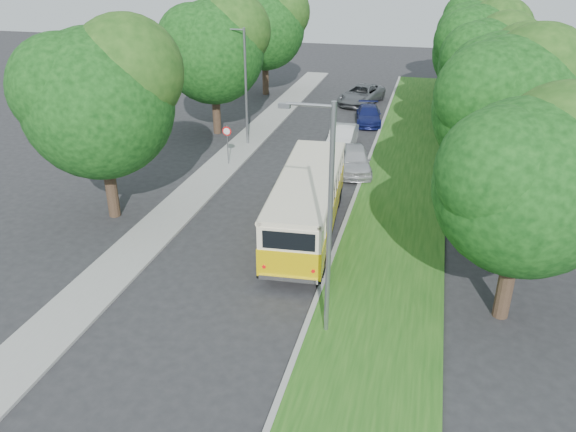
% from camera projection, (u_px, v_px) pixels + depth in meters
% --- Properties ---
extents(ground, '(120.00, 120.00, 0.00)m').
position_uv_depth(ground, '(232.00, 278.00, 22.38)').
color(ground, '#252527').
rests_on(ground, ground).
extents(curb, '(0.20, 70.00, 0.15)m').
position_uv_depth(curb, '(342.00, 231.00, 25.90)').
color(curb, gray).
rests_on(curb, ground).
extents(grass_verge, '(4.50, 70.00, 0.13)m').
position_uv_depth(grass_verge, '(393.00, 237.00, 25.37)').
color(grass_verge, '#1C4E15').
rests_on(grass_verge, ground).
extents(sidewalk, '(2.20, 70.00, 0.12)m').
position_uv_depth(sidewalk, '(174.00, 212.00, 27.80)').
color(sidewalk, gray).
rests_on(sidewalk, ground).
extents(treeline, '(24.27, 41.91, 9.46)m').
position_uv_depth(treeline, '(373.00, 54.00, 34.80)').
color(treeline, '#332319').
rests_on(treeline, ground).
extents(lamppost_near, '(1.71, 0.16, 8.00)m').
position_uv_depth(lamppost_near, '(327.00, 217.00, 17.36)').
color(lamppost_near, gray).
rests_on(lamppost_near, ground).
extents(lamppost_far, '(1.71, 0.16, 7.50)m').
position_uv_depth(lamppost_far, '(244.00, 83.00, 35.62)').
color(lamppost_far, gray).
rests_on(lamppost_far, ground).
extents(warning_sign, '(0.56, 0.10, 2.50)m').
position_uv_depth(warning_sign, '(227.00, 138.00, 33.11)').
color(warning_sign, gray).
rests_on(warning_sign, ground).
extents(vintage_bus, '(3.34, 10.11, 2.95)m').
position_uv_depth(vintage_bus, '(307.00, 205.00, 25.15)').
color(vintage_bus, '#DFBA07').
rests_on(vintage_bus, ground).
extents(car_silver, '(2.72, 4.67, 1.49)m').
position_uv_depth(car_silver, '(355.00, 160.00, 32.58)').
color(car_silver, '#BBBBC1').
rests_on(car_silver, ground).
extents(car_white, '(1.56, 4.45, 1.46)m').
position_uv_depth(car_white, '(342.00, 138.00, 36.43)').
color(car_white, silver).
rests_on(car_white, ground).
extents(car_blue, '(2.40, 4.56, 1.26)m').
position_uv_depth(car_blue, '(369.00, 115.00, 41.69)').
color(car_blue, navy).
rests_on(car_blue, ground).
extents(car_grey, '(3.81, 5.99, 1.54)m').
position_uv_depth(car_grey, '(361.00, 95.00, 46.85)').
color(car_grey, '#5B5E63').
rests_on(car_grey, ground).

